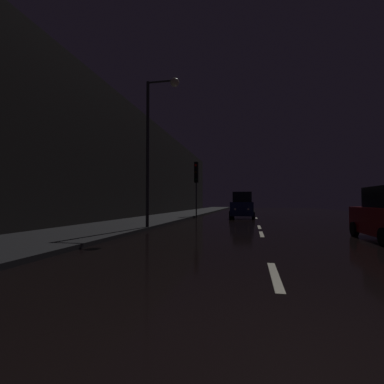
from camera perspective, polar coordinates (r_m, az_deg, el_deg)
ground at (r=27.16m, az=12.75°, el=-4.93°), size 27.62×84.00×0.02m
sidewalk_left at (r=28.09m, az=-3.03°, el=-4.70°), size 4.40×84.00×0.15m
building_facade_left at (r=25.78m, az=-10.64°, el=5.33°), size 0.80×63.00×9.35m
lane_centerline at (r=14.93m, az=13.52°, el=-7.31°), size 0.16×21.65×0.01m
traffic_light_far_left at (r=25.79m, az=0.85°, el=3.06°), size 0.34×0.47×5.04m
streetlamp_overhead at (r=14.62m, az=-7.23°, el=12.19°), size 1.70×0.44×7.57m
car_approaching_headlights at (r=25.29m, az=10.12°, el=-2.80°), size 2.08×4.50×2.27m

